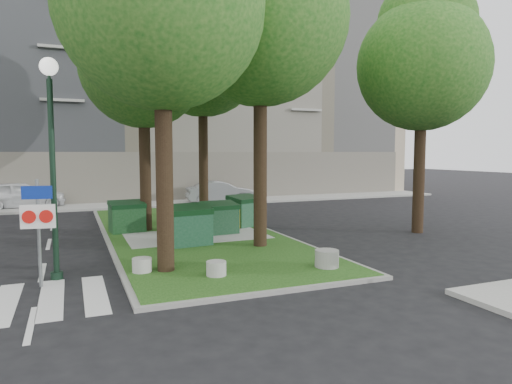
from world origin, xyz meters
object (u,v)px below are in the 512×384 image
tree_street_right (423,54)px  bollard_left (142,265)px  tree_median_far (204,43)px  bollard_right (327,258)px  dumpster_d (246,211)px  bollard_mid (216,268)px  car_white (21,195)px  car_silver (220,192)px  litter_bin (236,219)px  tree_median_mid (145,53)px  dumpster_c (220,218)px  street_lamp (52,142)px  traffic_sign_pole (38,218)px  dumpster_a (127,217)px  dumpster_b (188,225)px  tree_median_near_right (262,0)px

tree_street_right → bollard_left: tree_street_right is taller
tree_median_far → bollard_left: tree_median_far is taller
bollard_right → dumpster_d: bearing=86.5°
dumpster_d → bollard_mid: (-3.44, -6.93, -0.44)m
bollard_right → car_white: 20.25m
tree_median_far → car_silver: 10.06m
litter_bin → tree_median_mid: bearing=163.1°
dumpster_c → bollard_right: size_ratio=2.17×
bollard_right → litter_bin: size_ratio=0.82×
car_white → car_silver: (11.30, -1.36, -0.09)m
street_lamp → traffic_sign_pole: (-0.33, -0.57, -1.79)m
dumpster_d → street_lamp: bearing=-166.6°
bollard_mid → dumpster_a: bearing=100.2°
tree_median_far → dumpster_b: 10.28m
bollard_right → car_silver: size_ratio=0.15×
dumpster_a → dumpster_b: (1.60, -3.28, 0.06)m
dumpster_a → litter_bin: (4.18, -0.77, -0.19)m
tree_median_far → dumpster_b: size_ratio=7.75×
dumpster_d → litter_bin: dumpster_d is taller
bollard_mid → tree_median_far: bearing=75.5°
tree_median_far → dumpster_b: bearing=-110.5°
dumpster_c → car_white: car_white is taller
tree_street_right → bollard_left: (-11.19, -2.47, -6.68)m
dumpster_a → dumpster_b: bearing=-70.5°
tree_median_near_right → tree_street_right: 7.09m
bollard_right → bollard_mid: bearing=174.2°
bollard_right → traffic_sign_pole: bearing=169.3°
dumpster_a → litter_bin: dumpster_a is taller
dumpster_a → litter_bin: 4.26m
tree_median_near_right → traffic_sign_pole: tree_median_near_right is taller
tree_median_mid → tree_street_right: size_ratio=0.99×
dumpster_c → dumpster_d: (1.55, 1.32, 0.04)m
traffic_sign_pole → car_white: size_ratio=0.55×
tree_median_mid → dumpster_a: tree_median_mid is taller
tree_median_mid → tree_median_far: size_ratio=0.84×
tree_street_right → dumpster_b: (-9.24, 0.47, -6.22)m
tree_street_right → bollard_mid: size_ratio=20.16×
dumpster_b → litter_bin: (2.58, 2.51, -0.25)m
tree_median_far → street_lamp: (-6.41, -8.95, -4.88)m
tree_median_mid → tree_median_near_right: bearing=-56.3°
dumpster_b → car_white: car_white is taller
litter_bin → dumpster_c: bearing=-137.4°
tree_median_near_right → dumpster_a: 9.27m
tree_median_near_right → traffic_sign_pole: size_ratio=4.48×
dumpster_a → car_silver: size_ratio=0.33×
dumpster_c → street_lamp: size_ratio=0.25×
dumpster_c → bollard_right: 6.04m
dumpster_b → tree_street_right: bearing=-8.8°
dumpster_a → tree_street_right: bearing=-25.6°
bollard_left → street_lamp: street_lamp is taller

